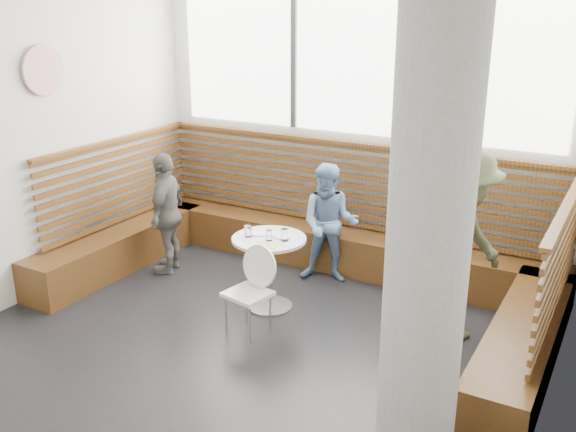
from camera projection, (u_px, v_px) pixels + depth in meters
The scene contains 15 objects.
room at pixel (227, 180), 5.13m from camera, with size 5.00×5.00×3.20m.
booth at pixel (323, 248), 6.97m from camera, with size 5.00×2.50×1.44m.
concrete_column at pixel (428, 245), 3.77m from camera, with size 0.50×0.50×3.20m, color gray.
wall_art at pixel (43, 70), 6.38m from camera, with size 0.50×0.50×0.03m, color white.
cafe_table at pixel (269, 258), 6.35m from camera, with size 0.73×0.73×0.76m.
cafe_chair at pixel (251, 284), 5.91m from camera, with size 0.40×0.39×0.83m.
adult_man at pixel (459, 248), 5.61m from camera, with size 1.17×0.67×1.80m, color #3E472F.
child_back at pixel (329, 224), 6.95m from camera, with size 0.64×0.50×1.32m, color #6787B4.
child_left at pixel (167, 213), 7.20m from camera, with size 0.81×0.34×1.38m, color #605D57.
plate_near at pixel (259, 233), 6.39m from camera, with size 0.20×0.20×0.01m, color white.
plate_far at pixel (283, 236), 6.31m from camera, with size 0.19×0.19×0.01m, color white.
glass_left at pixel (248, 231), 6.29m from camera, with size 0.07×0.07×0.11m, color white.
glass_mid at pixel (269, 235), 6.19m from camera, with size 0.06×0.06×0.10m, color white.
glass_right at pixel (285, 235), 6.19m from camera, with size 0.08×0.08×0.12m, color white.
menu_card at pixel (266, 246), 6.07m from camera, with size 0.21×0.15×0.00m, color #A5C64C.
Camera 1 is at (2.86, -4.07, 2.97)m, focal length 40.00 mm.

